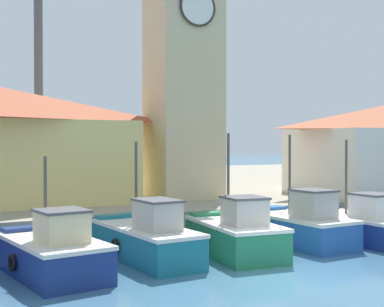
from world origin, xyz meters
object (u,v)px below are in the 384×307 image
(fishing_boat_left_inner, at_px, (146,239))
(fishing_boat_mid_right, at_px, (358,224))
(fishing_boat_left_outer, at_px, (53,252))
(fishing_boat_center, at_px, (300,226))
(port_crane_far, at_px, (40,67))
(fishing_boat_mid_left, at_px, (235,234))
(clock_tower, at_px, (183,60))

(fishing_boat_left_inner, relative_size, fishing_boat_mid_right, 1.09)
(fishing_boat_left_outer, height_order, fishing_boat_center, fishing_boat_center)
(fishing_boat_center, xyz_separation_m, port_crane_far, (-6.81, 18.54, 8.15))
(fishing_boat_left_inner, xyz_separation_m, fishing_boat_mid_left, (3.12, -0.64, 0.01))
(fishing_boat_left_inner, relative_size, port_crane_far, 0.27)
(clock_tower, height_order, port_crane_far, port_crane_far)
(port_crane_far, bearing_deg, fishing_boat_mid_left, -79.64)
(fishing_boat_mid_left, height_order, port_crane_far, port_crane_far)
(fishing_boat_mid_right, bearing_deg, clock_tower, 116.20)
(fishing_boat_mid_right, bearing_deg, fishing_boat_mid_left, -176.10)
(fishing_boat_left_outer, distance_m, fishing_boat_center, 9.72)
(fishing_boat_center, xyz_separation_m, fishing_boat_mid_right, (2.68, -0.26, -0.07))
(fishing_boat_left_inner, bearing_deg, fishing_boat_left_outer, -165.00)
(fishing_boat_mid_left, distance_m, fishing_boat_mid_right, 5.99)
(fishing_boat_center, distance_m, fishing_boat_mid_right, 2.69)
(fishing_boat_left_outer, height_order, clock_tower, clock_tower)
(fishing_boat_mid_right, relative_size, port_crane_far, 0.25)
(fishing_boat_mid_left, bearing_deg, fishing_boat_center, 11.41)
(fishing_boat_mid_right, height_order, clock_tower, clock_tower)
(fishing_boat_left_inner, bearing_deg, clock_tower, 57.93)
(fishing_boat_left_inner, distance_m, fishing_boat_center, 6.42)
(fishing_boat_mid_left, bearing_deg, port_crane_far, 100.36)
(fishing_boat_left_outer, relative_size, fishing_boat_center, 0.98)
(port_crane_far, bearing_deg, clock_tower, -62.76)
(fishing_boat_left_outer, distance_m, port_crane_far, 21.28)
(fishing_boat_mid_left, bearing_deg, fishing_boat_left_inner, 168.46)
(clock_tower, xyz_separation_m, port_crane_far, (-5.42, 10.53, 0.65))
(fishing_boat_center, bearing_deg, fishing_boat_left_inner, -179.75)
(fishing_boat_left_inner, xyz_separation_m, clock_tower, (5.03, 8.03, 7.51))
(fishing_boat_left_outer, height_order, fishing_boat_left_inner, fishing_boat_left_inner)
(fishing_boat_mid_right, bearing_deg, fishing_boat_left_outer, -177.03)
(fishing_boat_mid_right, xyz_separation_m, clock_tower, (-4.07, 8.27, 7.57))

